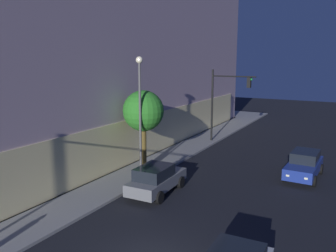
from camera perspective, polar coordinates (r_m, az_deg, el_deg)
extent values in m
cube|color=#4C4C51|center=(37.93, -17.76, -1.35)|extent=(38.77, 25.73, 0.15)
cube|color=beige|center=(29.87, -1.26, -0.65)|extent=(34.53, 0.60, 3.29)
cube|color=#AB93A3|center=(37.20, -18.60, 12.96)|extent=(38.37, 25.33, 18.66)
cylinder|color=black|center=(33.02, 7.16, 3.32)|extent=(0.18, 0.18, 6.64)
cylinder|color=black|center=(32.05, 10.62, 7.91)|extent=(0.21, 4.03, 0.12)
cube|color=black|center=(31.63, 13.01, 6.87)|extent=(0.33, 0.33, 0.90)
sphere|color=green|center=(31.56, 13.34, 7.36)|extent=(0.18, 0.18, 0.18)
cylinder|color=#535353|center=(22.58, -4.53, 0.85)|extent=(0.16, 0.16, 7.36)
sphere|color=#F9EFC6|center=(22.25, -4.67, 10.62)|extent=(0.44, 0.44, 0.44)
cylinder|color=brown|center=(24.46, -3.94, -3.60)|extent=(0.37, 0.37, 3.00)
sphere|color=#297824|center=(23.95, -4.02, 2.48)|extent=(2.80, 2.80, 2.80)
cube|color=slate|center=(20.81, -1.80, -8.97)|extent=(4.45, 1.93, 0.66)
cube|color=black|center=(20.32, -2.27, -7.47)|extent=(2.33, 1.69, 0.67)
cube|color=#F9F4CC|center=(22.84, -0.37, -7.14)|extent=(0.13, 0.20, 0.12)
cube|color=#F9F4CC|center=(22.39, 2.10, -7.52)|extent=(0.13, 0.20, 0.12)
cylinder|color=black|center=(22.45, -2.12, -8.36)|extent=(0.71, 0.26, 0.71)
cylinder|color=black|center=(21.68, 2.07, -9.07)|extent=(0.71, 0.26, 0.71)
cylinder|color=black|center=(20.27, -5.96, -10.58)|extent=(0.71, 0.26, 0.71)
cylinder|color=black|center=(19.41, -1.42, -11.51)|extent=(0.71, 0.26, 0.71)
cube|color=navy|center=(24.94, 21.13, -6.28)|extent=(4.58, 1.93, 0.71)
cube|color=black|center=(25.08, 21.38, -4.57)|extent=(2.31, 1.67, 0.66)
cube|color=#F9F4CC|center=(22.77, 21.48, -7.91)|extent=(0.13, 0.20, 0.12)
cube|color=#F9F4CC|center=(22.95, 18.84, -7.59)|extent=(0.13, 0.20, 0.12)
cylinder|color=black|center=(23.60, 22.61, -8.26)|extent=(0.71, 0.26, 0.70)
cylinder|color=black|center=(23.88, 18.37, -7.74)|extent=(0.71, 0.26, 0.70)
cylinder|color=black|center=(26.26, 23.53, -6.42)|extent=(0.71, 0.26, 0.70)
cylinder|color=black|center=(26.51, 19.72, -5.99)|extent=(0.71, 0.26, 0.70)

